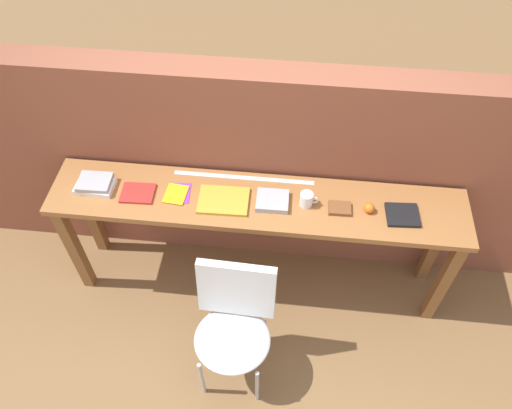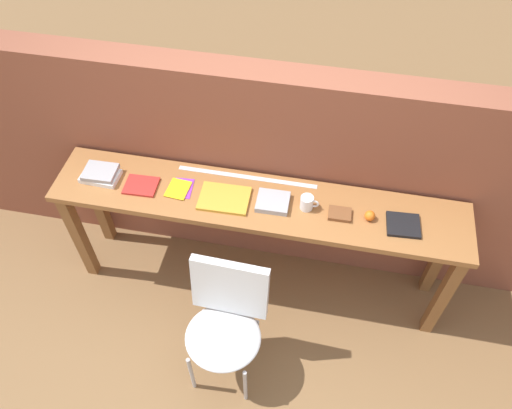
{
  "view_description": "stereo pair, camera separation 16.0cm",
  "coord_description": "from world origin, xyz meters",
  "views": [
    {
      "loc": [
        0.2,
        -1.59,
        3.13
      ],
      "look_at": [
        0.0,
        0.25,
        0.9
      ],
      "focal_mm": 35.0,
      "sensor_mm": 36.0,
      "label": 1
    },
    {
      "loc": [
        0.35,
        -1.57,
        3.13
      ],
      "look_at": [
        0.0,
        0.25,
        0.9
      ],
      "focal_mm": 35.0,
      "sensor_mm": 36.0,
      "label": 2
    }
  ],
  "objects": [
    {
      "name": "sports_ball_small",
      "position": [
        0.65,
        0.28,
        0.91
      ],
      "size": [
        0.06,
        0.06,
        0.06
      ],
      "primitive_type": "sphere",
      "color": "orange",
      "rests_on": "sideboard"
    },
    {
      "name": "pamphlet_pile_colourful",
      "position": [
        -0.48,
        0.3,
        0.88
      ],
      "size": [
        0.16,
        0.18,
        0.01
      ],
      "color": "purple",
      "rests_on": "sideboard"
    },
    {
      "name": "ground_plane",
      "position": [
        0.0,
        0.0,
        0.0
      ],
      "size": [
        40.0,
        40.0,
        0.0
      ],
      "primitive_type": "plane",
      "color": "brown"
    },
    {
      "name": "brick_wall_back",
      "position": [
        0.0,
        0.64,
        0.78
      ],
      "size": [
        6.0,
        0.2,
        1.55
      ],
      "primitive_type": "cube",
      "color": "brown",
      "rests_on": "ground"
    },
    {
      "name": "book_open_centre",
      "position": [
        -0.19,
        0.27,
        0.89
      ],
      "size": [
        0.3,
        0.22,
        0.02
      ],
      "primitive_type": "cube",
      "rotation": [
        0.0,
        0.0,
        0.02
      ],
      "color": "gold",
      "rests_on": "sideboard"
    },
    {
      "name": "chair_white_moulded",
      "position": [
        -0.07,
        -0.32,
        0.53
      ],
      "size": [
        0.45,
        0.47,
        0.89
      ],
      "color": "silver",
      "rests_on": "ground"
    },
    {
      "name": "ruler_metal_back_edge",
      "position": [
        -0.1,
        0.47,
        0.88
      ],
      "size": [
        0.87,
        0.03,
        0.0
      ],
      "primitive_type": "cube",
      "color": "silver",
      "rests_on": "sideboard"
    },
    {
      "name": "book_repair_rightmost",
      "position": [
        0.85,
        0.27,
        0.89
      ],
      "size": [
        0.2,
        0.18,
        0.02
      ],
      "primitive_type": "cube",
      "rotation": [
        0.0,
        0.0,
        0.06
      ],
      "color": "black",
      "rests_on": "sideboard"
    },
    {
      "name": "book_grey_hardcover",
      "position": [
        0.09,
        0.29,
        0.9
      ],
      "size": [
        0.19,
        0.17,
        0.04
      ],
      "primitive_type": "cube",
      "rotation": [
        0.0,
        0.0,
        0.02
      ],
      "color": "#9E9EA3",
      "rests_on": "sideboard"
    },
    {
      "name": "book_stack_leftmost",
      "position": [
        -0.98,
        0.3,
        0.91
      ],
      "size": [
        0.23,
        0.17,
        0.06
      ],
      "color": "white",
      "rests_on": "sideboard"
    },
    {
      "name": "magazine_cycling",
      "position": [
        -0.71,
        0.27,
        0.89
      ],
      "size": [
        0.2,
        0.16,
        0.02
      ],
      "primitive_type": "cube",
      "rotation": [
        0.0,
        0.0,
        0.04
      ],
      "color": "red",
      "rests_on": "sideboard"
    },
    {
      "name": "mug",
      "position": [
        0.29,
        0.3,
        0.92
      ],
      "size": [
        0.11,
        0.08,
        0.09
      ],
      "color": "white",
      "rests_on": "sideboard"
    },
    {
      "name": "sideboard",
      "position": [
        0.0,
        0.3,
        0.74
      ],
      "size": [
        2.5,
        0.44,
        0.88
      ],
      "color": "#996033",
      "rests_on": "ground"
    },
    {
      "name": "leather_journal_brown",
      "position": [
        0.49,
        0.28,
        0.89
      ],
      "size": [
        0.13,
        0.1,
        0.02
      ],
      "primitive_type": "cube",
      "rotation": [
        0.0,
        0.0,
        0.02
      ],
      "color": "brown",
      "rests_on": "sideboard"
    }
  ]
}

